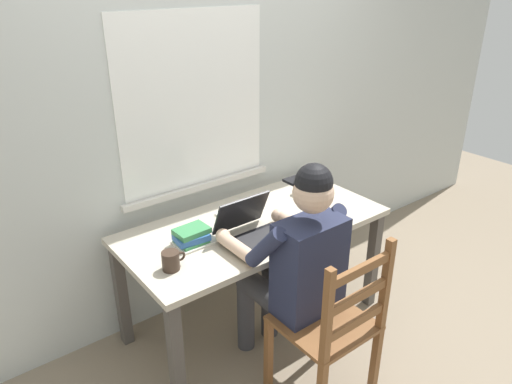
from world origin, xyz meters
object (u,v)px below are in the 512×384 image
landscape_photo_print (311,215)px  book_stack_main (191,236)px  wooden_chair (332,328)px  computer_mouse (296,224)px  desk (254,236)px  coffee_mug_dark (171,261)px  laptop (252,230)px  seated_person (294,263)px  coffee_mug_white (301,187)px

landscape_photo_print → book_stack_main: bearing=168.6°
wooden_chair → computer_mouse: bearing=65.5°
desk → coffee_mug_dark: size_ratio=12.38×
desk → laptop: bearing=-132.0°
desk → book_stack_main: 0.43m
seated_person → wooden_chair: (-0.00, -0.28, -0.22)m
book_stack_main → wooden_chair: bearing=-66.4°
wooden_chair → landscape_photo_print: size_ratio=7.37×
laptop → seated_person: bearing=-84.0°
laptop → desk: bearing=48.0°
laptop → computer_mouse: bearing=-10.5°
seated_person → computer_mouse: 0.36m
laptop → book_stack_main: bearing=153.2°
seated_person → laptop: size_ratio=3.83×
wooden_chair → computer_mouse: 0.64m
desk → book_stack_main: bearing=178.2°
desk → computer_mouse: computer_mouse is taller
wooden_chair → laptop: wooden_chair is taller
book_stack_main → landscape_photo_print: 0.75m
coffee_mug_white → book_stack_main: 0.90m
coffee_mug_dark → book_stack_main: bearing=35.9°
laptop → computer_mouse: 0.29m
landscape_photo_print → computer_mouse: bearing=-162.6°
coffee_mug_white → book_stack_main: size_ratio=0.58×
coffee_mug_dark → seated_person: bearing=-30.8°
coffee_mug_white → coffee_mug_dark: size_ratio=0.89×
seated_person → laptop: bearing=96.0°
desk → laptop: (-0.12, -0.13, 0.14)m
laptop → coffee_mug_dark: (-0.49, 0.00, -0.00)m
wooden_chair → book_stack_main: size_ratio=5.01×
wooden_chair → book_stack_main: 0.85m
laptop → wooden_chair: bearing=-86.9°
laptop → coffee_mug_dark: 0.49m
coffee_mug_dark → wooden_chair: bearing=-48.6°
wooden_chair → landscape_photo_print: 0.75m
coffee_mug_white → wooden_chair: bearing=-123.7°
desk → book_stack_main: book_stack_main is taller
seated_person → coffee_mug_white: size_ratio=11.46×
desk → computer_mouse: size_ratio=15.37×
laptop → coffee_mug_white: bearing=23.8°
seated_person → desk: bearing=78.8°
computer_mouse → landscape_photo_print: (0.16, 0.05, -0.02)m
laptop → book_stack_main: laptop is taller
coffee_mug_white → landscape_photo_print: coffee_mug_white is taller
desk → coffee_mug_white: coffee_mug_white is taller
seated_person → laptop: seated_person is taller
wooden_chair → landscape_photo_print: bearing=55.4°
coffee_mug_white → book_stack_main: (-0.90, -0.12, 0.00)m
coffee_mug_white → computer_mouse: bearing=-135.8°
desk → landscape_photo_print: size_ratio=11.82×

